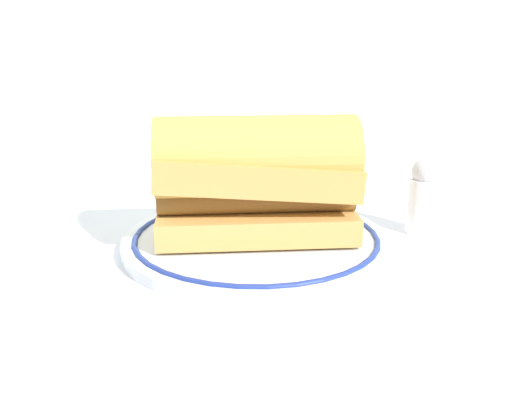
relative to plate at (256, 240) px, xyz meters
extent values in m
plane|color=silver|center=(0.01, -0.01, -0.01)|extent=(1.50, 1.50, 0.00)
cylinder|color=white|center=(0.00, 0.00, 0.00)|extent=(0.27, 0.27, 0.01)
torus|color=navy|center=(0.00, 0.00, 0.00)|extent=(0.25, 0.25, 0.01)
cube|color=tan|center=(0.00, 0.00, 0.02)|extent=(0.21, 0.13, 0.03)
cylinder|color=brown|center=(0.00, -0.01, 0.04)|extent=(0.19, 0.06, 0.02)
cylinder|color=brown|center=(0.00, 0.01, 0.04)|extent=(0.19, 0.06, 0.02)
cube|color=#D29549|center=(0.00, 0.00, 0.07)|extent=(0.21, 0.13, 0.04)
cylinder|color=gold|center=(0.00, 0.00, 0.09)|extent=(0.21, 0.12, 0.08)
cylinder|color=white|center=(0.18, -0.01, 0.02)|extent=(0.03, 0.03, 0.06)
sphere|color=silver|center=(0.18, -0.01, 0.06)|extent=(0.03, 0.03, 0.03)
camera|label=1|loc=(-0.15, -0.52, 0.20)|focal=39.66mm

